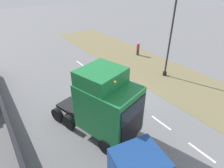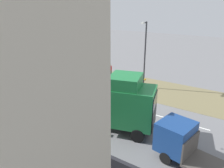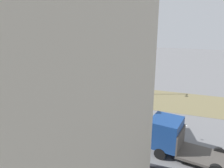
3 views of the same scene
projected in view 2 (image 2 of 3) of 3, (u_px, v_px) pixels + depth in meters
The scene contains 9 objects.
ground_plane at pixel (124, 106), 21.99m from camera, with size 120.00×120.00×0.00m, color slate.
grass_verge at pixel (149, 88), 26.67m from camera, with size 7.00×44.00×0.01m.
lane_markings at pixel (118, 104), 22.36m from camera, with size 0.16×17.80×0.00m.
boundary_wall at pixel (55, 143), 14.68m from camera, with size 0.25×24.00×1.72m.
lorry_cab at pixel (128, 105), 16.82m from camera, with size 4.23×6.67×4.83m.
flatbed_truck at pixel (182, 142), 13.92m from camera, with size 3.18×6.08×2.54m.
lamp_post at pixel (144, 59), 25.76m from camera, with size 1.32×0.39×7.85m.
pedestrian at pixel (110, 70), 31.13m from camera, with size 0.39×0.39×1.66m.
traffic_cone_lead at pixel (75, 87), 26.16m from camera, with size 0.36×0.36×0.58m.
Camera 2 is at (17.20, 10.13, 9.57)m, focal length 35.00 mm.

